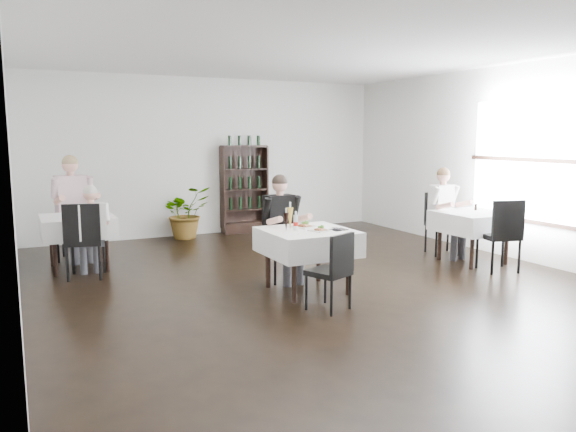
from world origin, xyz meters
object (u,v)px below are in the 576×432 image
at_px(wine_shelf, 244,190).
at_px(diner_main, 282,220).
at_px(main_table, 307,242).
at_px(potted_tree, 186,212).

relative_size(wine_shelf, diner_main, 1.24).
xyz_separation_m(main_table, diner_main, (-0.06, 0.58, 0.20)).
xyz_separation_m(wine_shelf, diner_main, (-0.96, -3.73, -0.03)).
bearing_deg(main_table, wine_shelf, 78.22).
xyz_separation_m(wine_shelf, main_table, (-0.90, -4.31, -0.23)).
relative_size(wine_shelf, main_table, 1.70).
distance_m(wine_shelf, main_table, 4.41).
xyz_separation_m(wine_shelf, potted_tree, (-1.23, -0.13, -0.36)).
distance_m(potted_tree, diner_main, 3.63).
bearing_deg(main_table, potted_tree, 94.54).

